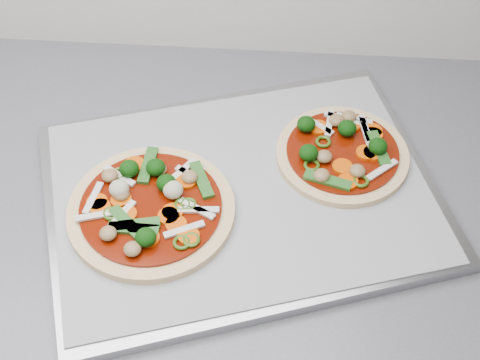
{
  "coord_description": "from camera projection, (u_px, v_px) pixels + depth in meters",
  "views": [
    {
      "loc": [
        -0.1,
        0.79,
        1.54
      ],
      "look_at": [
        -0.14,
        1.31,
        0.93
      ],
      "focal_mm": 50.0,
      "sensor_mm": 36.0,
      "label": 1
    }
  ],
  "objects": [
    {
      "name": "parchment",
      "position": [
        241.0,
        190.0,
        0.81
      ],
      "size": [
        0.52,
        0.44,
        0.0
      ],
      "primitive_type": "cube",
      "rotation": [
        0.0,
        0.0,
        0.3
      ],
      "color": "#9A9A9F",
      "rests_on": "baking_tray"
    },
    {
      "name": "pizza_right",
      "position": [
        342.0,
        151.0,
        0.84
      ],
      "size": [
        0.18,
        0.18,
        0.03
      ],
      "rotation": [
        0.0,
        0.0,
        -0.05
      ],
      "color": "#DEBD89",
      "rests_on": "parchment"
    },
    {
      "name": "countertop",
      "position": [
        348.0,
        221.0,
        0.83
      ],
      "size": [
        3.6,
        0.6,
        0.04
      ],
      "primitive_type": "cube",
      "color": "slate",
      "rests_on": "base_cabinet"
    },
    {
      "name": "pizza_left",
      "position": [
        150.0,
        207.0,
        0.78
      ],
      "size": [
        0.27,
        0.27,
        0.03
      ],
      "rotation": [
        0.0,
        0.0,
        0.5
      ],
      "color": "#DEBD89",
      "rests_on": "parchment"
    },
    {
      "name": "baking_tray",
      "position": [
        241.0,
        194.0,
        0.82
      ],
      "size": [
        0.55,
        0.48,
        0.02
      ],
      "primitive_type": "cube",
      "rotation": [
        0.0,
        0.0,
        0.33
      ],
      "color": "#99999E",
      "rests_on": "countertop"
    }
  ]
}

